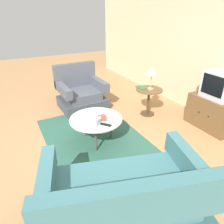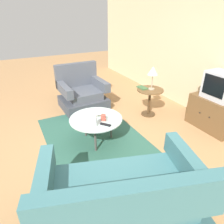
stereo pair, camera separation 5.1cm
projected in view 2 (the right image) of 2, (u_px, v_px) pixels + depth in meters
The scene contains 15 objects.
ground_plane at pixel (98, 143), 3.48m from camera, with size 16.00×16.00×0.00m, color #AD7F51.
back_wall at pixel (213, 50), 3.89m from camera, with size 9.00×0.12×2.70m, color #CCB78E.
area_rug at pixel (97, 141), 3.53m from camera, with size 2.47×1.60×0.00m, color #2D5B4C.
armchair at pixel (82, 94), 4.67m from camera, with size 0.89×1.01×0.97m.
couch at pixel (121, 199), 2.10m from camera, with size 1.43×1.86×0.85m.
coffee_table at pixel (96, 120), 3.34m from camera, with size 0.88×0.88×0.45m.
side_table at pixel (150, 96), 4.24m from camera, with size 0.55×0.55×0.58m.
tv_stand at pixel (213, 114), 3.80m from camera, with size 0.87×0.49×0.60m.
television at pixel (221, 86), 3.56m from camera, with size 0.52×0.40×0.49m.
table_lamp at pixel (153, 72), 4.00m from camera, with size 0.21×0.21×0.48m.
vase at pixel (94, 119), 3.04m from camera, with size 0.07×0.07×0.27m.
mug at pixel (103, 118), 3.25m from camera, with size 0.13×0.08×0.10m.
bowl at pixel (98, 114), 3.41m from camera, with size 0.14×0.14×0.04m.
tv_remote_dark at pixel (106, 125), 3.13m from camera, with size 0.17×0.14×0.02m.
book at pixel (142, 88), 4.22m from camera, with size 0.24×0.14×0.03m.
Camera 2 is at (2.67, -1.10, 2.03)m, focal length 32.35 mm.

